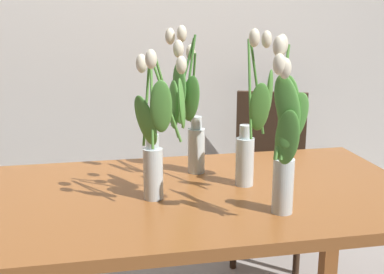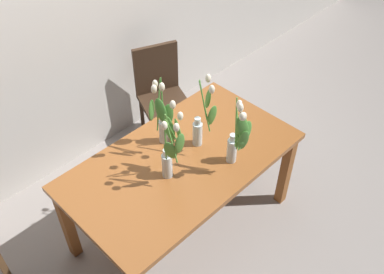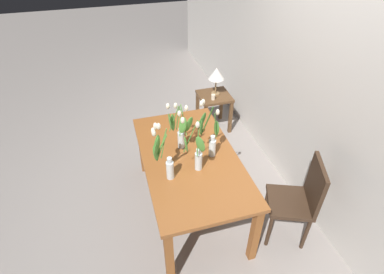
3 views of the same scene
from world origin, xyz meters
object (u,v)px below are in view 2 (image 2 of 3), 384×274
tulip_vase_0 (170,150)px  tulip_vase_2 (162,121)px  dining_table (182,168)px  tulip_vase_1 (237,139)px  tulip_vase_3 (201,123)px  dining_chair (161,91)px

tulip_vase_0 → tulip_vase_2: tulip_vase_2 is taller
dining_table → tulip_vase_1: size_ratio=2.81×
tulip_vase_0 → dining_table: bearing=20.9°
tulip_vase_0 → tulip_vase_3: (0.34, 0.07, -0.04)m
tulip_vase_0 → tulip_vase_2: 0.30m
tulip_vase_0 → tulip_vase_3: bearing=10.8°
tulip_vase_1 → tulip_vase_2: 0.52m
dining_table → tulip_vase_3: tulip_vase_3 is taller
tulip_vase_1 → tulip_vase_0: bearing=146.6°
dining_table → dining_chair: (0.60, 0.89, -0.12)m
tulip_vase_1 → tulip_vase_3: size_ratio=0.98×
tulip_vase_0 → tulip_vase_3: size_ratio=0.93×
tulip_vase_2 → tulip_vase_3: size_ratio=1.01×
dining_table → tulip_vase_1: (0.20, -0.29, 0.33)m
tulip_vase_2 → dining_chair: (0.59, 0.69, -0.43)m
tulip_vase_1 → dining_chair: (0.39, 1.18, -0.45)m
tulip_vase_2 → tulip_vase_0: bearing=-122.1°
dining_table → tulip_vase_2: bearing=87.5°
tulip_vase_3 → dining_chair: tulip_vase_3 is taller
tulip_vase_1 → dining_table: bearing=125.0°
tulip_vase_1 → tulip_vase_2: (-0.19, 0.49, -0.02)m
tulip_vase_2 → tulip_vase_3: 0.26m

